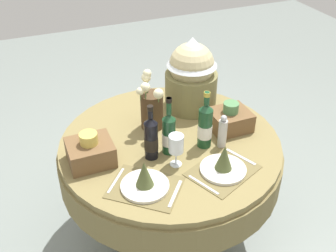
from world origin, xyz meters
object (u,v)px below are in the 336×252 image
Objects in this scene: place_setting_right at (224,164)px; wine_bottle_right at (205,125)px; wine_bottle_left at (169,133)px; woven_basket_side_left at (90,151)px; place_setting_left at (145,180)px; dining_table at (170,161)px; wine_bottle_centre at (151,138)px; wine_glass_left at (176,144)px; flower_vase at (151,107)px; pepper_mill at (223,132)px; gift_tub_back_right at (191,72)px; woven_basket_side_right at (230,119)px.

wine_bottle_right is (0.01, 0.24, 0.09)m from place_setting_right.
wine_bottle_left is 1.00× the size of wine_bottle_right.
place_setting_right is at bearing -28.62° from woven_basket_side_left.
wine_bottle_left reaches higher than place_setting_left.
wine_bottle_centre reaches higher than dining_table.
woven_basket_side_left reaches higher than place_setting_left.
flower_vase is at bearing 89.34° from wine_glass_left.
wine_glass_left is at bearing -155.81° from wine_bottle_right.
wine_bottle_left is at bearing 127.56° from place_setting_right.
wine_bottle_right is (0.21, -0.02, 0.01)m from wine_bottle_left.
pepper_mill is at bearing 17.37° from place_setting_left.
place_setting_right is 0.26m from wine_glass_left.
woven_basket_side_right is at bearing -70.91° from gift_tub_back_right.
dining_table is 4.00× the size of wine_bottle_centre.
pepper_mill is (0.40, -0.06, -0.03)m from wine_bottle_centre.
woven_basket_side_left is at bearing -155.89° from flower_vase.
wine_bottle_right reaches higher than place_setting_left.
flower_vase reaches higher than wine_bottle_right.
woven_basket_side_left reaches higher than woven_basket_side_right.
wine_bottle_right is 0.11m from pepper_mill.
wine_bottle_right is at bearing 153.31° from pepper_mill.
wine_bottle_left is 0.21m from wine_bottle_right.
gift_tub_back_right is (0.53, 0.61, 0.20)m from place_setting_left.
dining_table is 3.48× the size of flower_vase.
gift_tub_back_right is (0.26, 0.30, 0.40)m from dining_table.
dining_table is at bearing -73.89° from flower_vase.
wine_glass_left is at bearing 145.20° from place_setting_right.
wine_bottle_left is 0.52m from gift_tub_back_right.
flower_vase is 1.61× the size of woven_basket_side_right.
flower_vase is at bearing 65.99° from place_setting_left.
pepper_mill reaches higher than dining_table.
dining_table is 5.50× the size of woven_basket_side_left.
gift_tub_back_right is at bearing 87.72° from pepper_mill.
wine_glass_left reaches higher than place_setting_left.
place_setting_right is at bearing -66.61° from dining_table.
wine_bottle_centre is (-0.10, -0.01, 0.00)m from wine_bottle_left.
flower_vase is 0.46m from woven_basket_side_left.
wine_bottle_centre is 0.40m from pepper_mill.
wine_glass_left is (0.10, -0.11, 0.01)m from wine_bottle_centre.
woven_basket_side_left is (-0.46, -0.02, 0.22)m from dining_table.
gift_tub_back_right is (0.31, 0.39, 0.12)m from wine_bottle_left.
place_setting_left is at bearing -134.38° from wine_bottle_left.
wine_bottle_left is 0.43m from woven_basket_side_right.
wine_glass_left is at bearing -122.09° from gift_tub_back_right.
place_setting_right is 1.22× the size of wine_bottle_left.
wine_bottle_centre is 1.75× the size of wine_glass_left.
flower_vase is 0.44m from pepper_mill.
woven_basket_side_left is at bearing 171.19° from wine_bottle_right.
place_setting_left reaches higher than dining_table.
wine_glass_left reaches higher than woven_basket_side_left.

